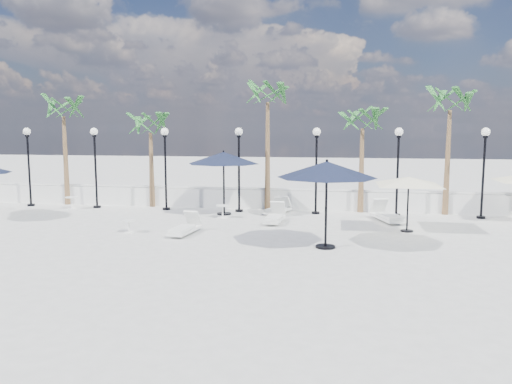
% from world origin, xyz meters
% --- Properties ---
extents(ground, '(100.00, 100.00, 0.00)m').
position_xyz_m(ground, '(0.00, 0.00, 0.00)').
color(ground, '#A2A19C').
rests_on(ground, ground).
extents(balustrade, '(26.00, 0.30, 1.01)m').
position_xyz_m(balustrade, '(0.00, 7.50, 0.47)').
color(balustrade, silver).
rests_on(balustrade, ground).
extents(lamppost_0, '(0.36, 0.36, 3.84)m').
position_xyz_m(lamppost_0, '(-10.50, 6.50, 2.49)').
color(lamppost_0, black).
rests_on(lamppost_0, ground).
extents(lamppost_1, '(0.36, 0.36, 3.84)m').
position_xyz_m(lamppost_1, '(-7.00, 6.50, 2.49)').
color(lamppost_1, black).
rests_on(lamppost_1, ground).
extents(lamppost_2, '(0.36, 0.36, 3.84)m').
position_xyz_m(lamppost_2, '(-3.50, 6.50, 2.49)').
color(lamppost_2, black).
rests_on(lamppost_2, ground).
extents(lamppost_3, '(0.36, 0.36, 3.84)m').
position_xyz_m(lamppost_3, '(0.00, 6.50, 2.49)').
color(lamppost_3, black).
rests_on(lamppost_3, ground).
extents(lamppost_4, '(0.36, 0.36, 3.84)m').
position_xyz_m(lamppost_4, '(3.50, 6.50, 2.49)').
color(lamppost_4, black).
rests_on(lamppost_4, ground).
extents(lamppost_5, '(0.36, 0.36, 3.84)m').
position_xyz_m(lamppost_5, '(7.00, 6.50, 2.49)').
color(lamppost_5, black).
rests_on(lamppost_5, ground).
extents(lamppost_6, '(0.36, 0.36, 3.84)m').
position_xyz_m(lamppost_6, '(10.50, 6.50, 2.49)').
color(lamppost_6, black).
rests_on(lamppost_6, ground).
extents(palm_0, '(2.60, 2.60, 5.50)m').
position_xyz_m(palm_0, '(-9.00, 7.30, 4.53)').
color(palm_0, brown).
rests_on(palm_0, ground).
extents(palm_1, '(2.60, 2.60, 4.70)m').
position_xyz_m(palm_1, '(-4.50, 7.30, 3.75)').
color(palm_1, brown).
rests_on(palm_1, ground).
extents(palm_2, '(2.60, 2.60, 6.10)m').
position_xyz_m(palm_2, '(1.20, 7.30, 5.12)').
color(palm_2, brown).
rests_on(palm_2, ground).
extents(palm_3, '(2.60, 2.60, 4.90)m').
position_xyz_m(palm_3, '(5.50, 7.30, 3.95)').
color(palm_3, brown).
rests_on(palm_3, ground).
extents(palm_4, '(2.60, 2.60, 5.70)m').
position_xyz_m(palm_4, '(9.20, 7.30, 4.73)').
color(palm_4, brown).
rests_on(palm_4, ground).
extents(lounger_2, '(0.82, 1.89, 0.69)m').
position_xyz_m(lounger_2, '(-0.96, 1.34, 0.23)').
color(lounger_2, silver).
rests_on(lounger_2, ground).
extents(lounger_3, '(0.72, 1.92, 0.71)m').
position_xyz_m(lounger_3, '(1.96, 4.09, 0.24)').
color(lounger_3, silver).
rests_on(lounger_3, ground).
extents(lounger_4, '(0.61, 1.67, 0.62)m').
position_xyz_m(lounger_4, '(1.88, 6.22, 0.21)').
color(lounger_4, silver).
rests_on(lounger_4, ground).
extents(lounger_5, '(1.30, 2.18, 0.78)m').
position_xyz_m(lounger_5, '(6.47, 5.10, 0.26)').
color(lounger_5, silver).
rests_on(lounger_5, ground).
extents(lounger_6, '(1.14, 1.84, 0.66)m').
position_xyz_m(lounger_6, '(1.83, 6.22, 0.22)').
color(lounger_6, silver).
rests_on(lounger_6, ground).
extents(side_table_0, '(0.59, 0.59, 0.57)m').
position_xyz_m(side_table_0, '(-8.03, 6.01, 0.35)').
color(side_table_0, silver).
rests_on(side_table_0, ground).
extents(side_table_1, '(0.47, 0.47, 0.46)m').
position_xyz_m(side_table_1, '(-3.07, 1.28, 0.28)').
color(side_table_1, silver).
rests_on(side_table_1, ground).
extents(side_table_2, '(0.56, 0.56, 0.55)m').
position_xyz_m(side_table_2, '(-0.38, 4.81, 0.33)').
color(side_table_2, silver).
rests_on(side_table_2, ground).
extents(parasol_navy_mid, '(3.18, 3.18, 2.85)m').
position_xyz_m(parasol_navy_mid, '(-0.51, 5.66, 2.50)').
color(parasol_navy_mid, black).
rests_on(parasol_navy_mid, ground).
extents(parasol_navy_right, '(3.18, 3.18, 2.85)m').
position_xyz_m(parasol_navy_right, '(4.12, 0.10, 2.50)').
color(parasol_navy_right, black).
rests_on(parasol_navy_right, ground).
extents(parasol_cream_sq_a, '(4.47, 4.47, 2.20)m').
position_xyz_m(parasol_cream_sq_a, '(7.03, 3.15, 2.03)').
color(parasol_cream_sq_a, black).
rests_on(parasol_cream_sq_a, ground).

